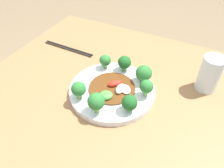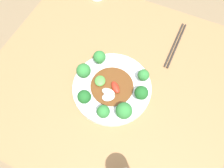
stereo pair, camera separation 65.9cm
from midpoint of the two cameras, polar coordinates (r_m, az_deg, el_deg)
ground_plane at (r=1.43m, az=11.01°, el=-16.31°), size 8.00×8.00×0.00m
table at (r=1.07m, az=14.55°, el=-12.67°), size 0.93×0.86×0.75m
plate at (r=0.70m, az=22.61°, el=-9.27°), size 0.29×0.29×0.02m
broccoli_southwest at (r=0.72m, az=31.68°, el=-5.39°), size 0.04×0.04×0.05m
broccoli_northeast at (r=0.62m, az=16.60°, el=-13.42°), size 0.05×0.05×0.06m
broccoli_southeast at (r=0.68m, az=18.89°, el=-0.00°), size 0.05×0.05×0.06m
broccoli_east at (r=0.64m, az=15.08°, el=-4.71°), size 0.05×0.05×0.07m
broccoli_north at (r=0.63m, az=23.47°, el=-17.67°), size 0.04×0.04×0.06m
broccoli_northwest at (r=0.66m, az=29.04°, el=-16.59°), size 0.06×0.06×0.07m
broccoli_west at (r=0.70m, az=32.27°, el=-10.73°), size 0.05×0.05×0.06m
stirfry_center at (r=0.68m, az=22.61°, el=-9.29°), size 0.16×0.16×0.02m
chopsticks at (r=0.91m, az=35.78°, el=3.96°), size 0.02×0.24×0.01m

